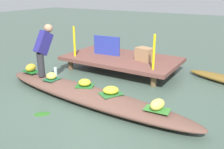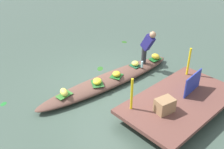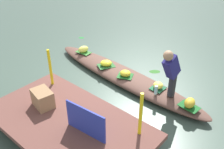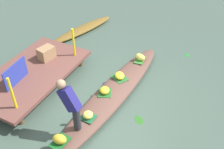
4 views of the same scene
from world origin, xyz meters
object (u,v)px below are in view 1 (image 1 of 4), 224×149
banana_bunch_4 (157,104)px  produce_crate (145,54)px  banana_bunch_0 (85,83)px  vendor_person (43,47)px  vendor_boat (88,95)px  banana_bunch_2 (51,76)px  market_banner (107,46)px  banana_bunch_3 (111,90)px  banana_bunch_1 (31,68)px  water_bottle (55,72)px

banana_bunch_4 → produce_crate: produce_crate is taller
banana_bunch_0 → banana_bunch_4: size_ratio=0.85×
vendor_person → banana_bunch_0: bearing=-4.7°
vendor_boat → banana_bunch_0: 0.30m
vendor_boat → banana_bunch_2: banana_bunch_2 is taller
banana_bunch_4 → vendor_person: bearing=173.4°
banana_bunch_2 → market_banner: size_ratio=0.28×
banana_bunch_4 → banana_bunch_3: bearing=170.9°
banana_bunch_4 → vendor_person: size_ratio=0.26×
banana_bunch_1 → market_banner: market_banner is taller
banana_bunch_1 → produce_crate: (2.17, 2.01, 0.19)m
vendor_boat → vendor_person: 1.65m
banana_bunch_1 → banana_bunch_4: banana_bunch_1 is taller
banana_bunch_3 → market_banner: (-1.47, 2.16, 0.31)m
banana_bunch_3 → vendor_person: size_ratio=0.26×
banana_bunch_4 → vendor_person: 3.04m
vendor_boat → banana_bunch_2: bearing=-179.0°
banana_bunch_2 → banana_bunch_3: size_ratio=0.75×
water_bottle → banana_bunch_4: bearing=-8.3°
banana_bunch_1 → banana_bunch_0: bearing=-3.0°
banana_bunch_1 → produce_crate: bearing=42.7°
banana_bunch_1 → vendor_boat: bearing=-6.4°
produce_crate → water_bottle: bearing=-125.9°
banana_bunch_1 → produce_crate: size_ratio=0.67×
water_bottle → market_banner: (0.21, 1.93, 0.29)m
vendor_boat → banana_bunch_4: bearing=-0.1°
water_bottle → market_banner: 1.96m
water_bottle → vendor_person: bearing=-168.9°
vendor_boat → produce_crate: bearing=87.6°
vendor_person → water_bottle: size_ratio=5.69×
banana_bunch_0 → banana_bunch_2: bearing=-176.0°
market_banner → banana_bunch_1: bearing=-121.2°
banana_bunch_0 → banana_bunch_1: (-1.74, 0.09, 0.02)m
water_bottle → vendor_boat: bearing=-13.6°
banana_bunch_3 → banana_bunch_2: bearing=179.6°
banana_bunch_4 → water_bottle: water_bottle is taller
banana_bunch_0 → market_banner: size_ratio=0.32×
banana_bunch_0 → water_bottle: water_bottle is taller
banana_bunch_1 → water_bottle: bearing=4.7°
banana_bunch_2 → vendor_person: bearing=154.5°
banana_bunch_0 → banana_bunch_3: 0.70m
banana_bunch_0 → produce_crate: (0.43, 2.10, 0.21)m
banana_bunch_1 → market_banner: (0.97, 1.99, 0.29)m
banana_bunch_4 → produce_crate: (-1.30, 2.34, 0.19)m
banana_bunch_3 → produce_crate: size_ratio=0.69×
vendor_boat → banana_bunch_0: bearing=148.7°
banana_bunch_0 → market_banner: (-0.77, 2.09, 0.31)m
market_banner → banana_bunch_0: bearing=-75.0°
banana_bunch_3 → vendor_person: (-1.94, 0.18, 0.60)m
banana_bunch_2 → water_bottle: bearing=109.7°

